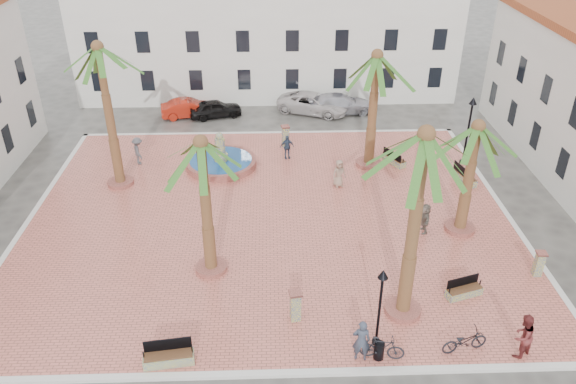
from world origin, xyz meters
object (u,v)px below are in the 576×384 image
(palm_ne, at_px, (376,69))
(bench_ne, at_px, (394,160))
(palm_sw, at_px, (202,159))
(bollard_se, at_px, (295,305))
(bollard_e, at_px, (539,263))
(cyclist_a, at_px, (361,340))
(pedestrian_fountain_b, at_px, (287,147))
(bench_e, at_px, (464,177))
(car_red, at_px, (189,108))
(lamppost_s, at_px, (381,295))
(pedestrian_north, at_px, (138,151))
(palm_e, at_px, (476,141))
(car_silver, at_px, (340,104))
(pedestrian_east, at_px, (425,218))
(fountain, at_px, (221,161))
(car_black, at_px, (215,109))
(car_white, at_px, (313,103))
(litter_bin, at_px, (379,351))
(pedestrian_fountain_a, at_px, (339,173))
(palm_s, at_px, (423,156))
(bicycle_a, at_px, (465,341))
(bench_se, at_px, (464,291))
(palm_nw, at_px, (100,63))
(cyclist_b, at_px, (523,336))
(bollard_n, at_px, (285,136))
(bench_s, at_px, (169,357))
(lamppost_e, at_px, (470,119))

(palm_ne, bearing_deg, bench_ne, 5.20)
(palm_sw, height_order, bollard_se, palm_sw)
(palm_sw, bearing_deg, bollard_e, -3.43)
(cyclist_a, xyz_separation_m, pedestrian_fountain_b, (-2.28, 17.30, -0.15))
(bench_e, relative_size, car_red, 0.48)
(lamppost_s, relative_size, pedestrian_north, 2.04)
(palm_e, height_order, car_silver, palm_e)
(car_red, bearing_deg, pedestrian_north, 152.83)
(pedestrian_east, bearing_deg, fountain, -127.29)
(bench_ne, relative_size, car_black, 0.44)
(bollard_se, xyz_separation_m, car_white, (2.42, 23.11, -0.14))
(litter_bin, height_order, pedestrian_fountain_a, pedestrian_fountain_a)
(car_red, bearing_deg, pedestrian_east, -151.06)
(palm_e, bearing_deg, bench_ne, 104.52)
(fountain, distance_m, palm_s, 17.77)
(bench_e, distance_m, bicycle_a, 14.18)
(bench_e, height_order, pedestrian_fountain_a, pedestrian_fountain_a)
(palm_s, relative_size, pedestrian_north, 4.81)
(bench_se, height_order, bicycle_a, bicycle_a)
(palm_e, bearing_deg, palm_nw, 163.72)
(pedestrian_fountain_b, height_order, pedestrian_east, pedestrian_east)
(bicycle_a, bearing_deg, pedestrian_fountain_b, 8.04)
(litter_bin, height_order, pedestrian_fountain_b, pedestrian_fountain_b)
(palm_s, height_order, bench_e, palm_s)
(litter_bin, distance_m, pedestrian_north, 20.92)
(pedestrian_north, distance_m, pedestrian_east, 18.24)
(bollard_e, distance_m, cyclist_b, 5.58)
(palm_nw, distance_m, palm_ne, 15.40)
(pedestrian_fountain_a, distance_m, car_black, 13.90)
(bollard_e, bearing_deg, pedestrian_east, 139.71)
(bollard_n, bearing_deg, car_black, 132.56)
(palm_s, height_order, lamppost_s, palm_s)
(car_black, distance_m, car_red, 2.01)
(bench_se, distance_m, pedestrian_north, 21.47)
(pedestrian_east, distance_m, car_silver, 16.89)
(bollard_se, height_order, cyclist_b, cyclist_b)
(palm_nw, relative_size, bench_e, 4.30)
(car_white, bearing_deg, bench_s, -174.30)
(palm_s, distance_m, bollard_se, 8.12)
(litter_bin, bearing_deg, bollard_se, 143.91)
(car_black, bearing_deg, palm_sw, 168.66)
(cyclist_b, bearing_deg, lamppost_s, -39.40)
(palm_nw, height_order, litter_bin, palm_nw)
(bollard_n, bearing_deg, pedestrian_north, -166.22)
(bollard_n, bearing_deg, bollard_se, -90.24)
(bench_ne, relative_size, pedestrian_fountain_a, 1.04)
(fountain, height_order, cyclist_b, fountain)
(bench_se, height_order, car_white, car_white)
(bicycle_a, relative_size, car_white, 0.35)
(lamppost_e, distance_m, pedestrian_fountain_b, 11.51)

